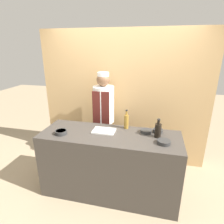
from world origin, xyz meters
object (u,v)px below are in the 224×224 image
sauce_bowl_yellow (146,131)px  sauce_bowl_white (164,142)px  cutting_board (104,131)px  sauce_bowl_red (61,132)px  bottle_soy (158,130)px  bottle_vinegar (126,121)px  chef_center (104,118)px  sauce_bowl_orange (158,130)px

sauce_bowl_yellow → sauce_bowl_white: sauce_bowl_white is taller
sauce_bowl_white → cutting_board: sauce_bowl_white is taller
sauce_bowl_red → cutting_board: bearing=20.7°
sauce_bowl_red → bottle_soy: (1.30, 0.21, 0.07)m
bottle_vinegar → chef_center: size_ratio=0.17×
sauce_bowl_orange → bottle_vinegar: size_ratio=0.48×
sauce_bowl_yellow → chef_center: (-0.76, 0.49, -0.05)m
sauce_bowl_orange → sauce_bowl_red: bearing=-164.5°
sauce_bowl_yellow → sauce_bowl_white: bearing=-49.3°
sauce_bowl_red → sauce_bowl_white: bearing=1.7°
sauce_bowl_orange → chef_center: (-0.92, 0.45, -0.05)m
cutting_board → bottle_soy: bottle_soy is taller
cutting_board → bottle_soy: bearing=0.1°
sauce_bowl_red → chef_center: size_ratio=0.10×
sauce_bowl_red → cutting_board: 0.60m
sauce_bowl_white → sauce_bowl_orange: 0.33m
sauce_bowl_orange → cutting_board: (-0.75, -0.15, -0.02)m
sauce_bowl_white → sauce_bowl_yellow: bearing=130.7°
sauce_bowl_yellow → sauce_bowl_red: sauce_bowl_red is taller
cutting_board → bottle_soy: 0.75m
bottle_vinegar → bottle_soy: bearing=-22.0°
sauce_bowl_white → bottle_vinegar: bottle_vinegar is taller
sauce_bowl_yellow → chef_center: size_ratio=0.09×
cutting_board → chef_center: size_ratio=0.18×
sauce_bowl_white → bottle_soy: size_ratio=0.63×
bottle_soy → sauce_bowl_yellow: bearing=146.4°
sauce_bowl_orange → chef_center: bearing=154.1°
sauce_bowl_orange → cutting_board: sauce_bowl_orange is taller
sauce_bowl_white → sauce_bowl_orange: (-0.07, 0.32, 0.00)m
chef_center → sauce_bowl_yellow: bearing=-33.1°
bottle_vinegar → sauce_bowl_orange: bearing=-4.0°
sauce_bowl_yellow → bottle_soy: 0.20m
sauce_bowl_orange → chef_center: chef_center is taller
sauce_bowl_yellow → cutting_board: bearing=-169.9°
sauce_bowl_yellow → sauce_bowl_orange: 0.17m
chef_center → bottle_soy: bearing=-33.1°
sauce_bowl_yellow → bottle_vinegar: size_ratio=0.55×
sauce_bowl_yellow → sauce_bowl_orange: size_ratio=1.16×
sauce_bowl_red → sauce_bowl_white: size_ratio=1.02×
sauce_bowl_orange → cutting_board: bearing=-168.5°
sauce_bowl_yellow → sauce_bowl_red: bearing=-164.6°
cutting_board → chef_center: 0.62m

